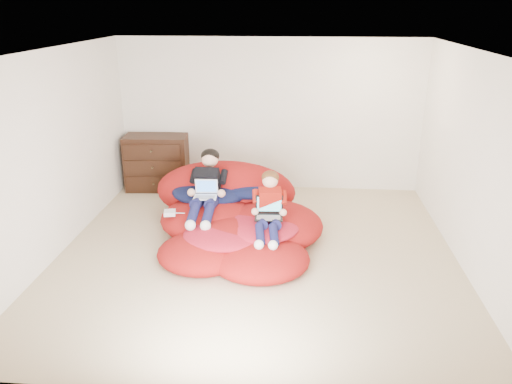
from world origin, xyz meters
name	(u,v)px	position (x,y,z in m)	size (l,w,h in m)	color
room_shell	(257,237)	(0.00, 0.00, 0.22)	(5.10, 5.10, 2.77)	#C5B18D
dresser	(157,163)	(-1.88, 2.22, 0.47)	(1.07, 0.61, 0.93)	black
beanbag_pile	(234,218)	(-0.35, 0.47, 0.27)	(2.43, 2.52, 0.92)	#A81413
cream_pillow	(200,176)	(-0.93, 1.14, 0.62)	(0.41, 0.26, 0.26)	silver
older_boy	(207,185)	(-0.72, 0.56, 0.70)	(0.36, 1.19, 0.77)	black
younger_boy	(269,206)	(0.15, 0.06, 0.64)	(0.34, 0.91, 0.72)	#A3190E
laptop_white	(206,192)	(-0.72, 0.46, 0.63)	(0.31, 0.27, 0.22)	white
laptop_black	(269,212)	(0.15, 0.04, 0.57)	(0.36, 0.28, 0.25)	black
power_adapter	(170,213)	(-1.16, 0.23, 0.42)	(0.15, 0.15, 0.06)	white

